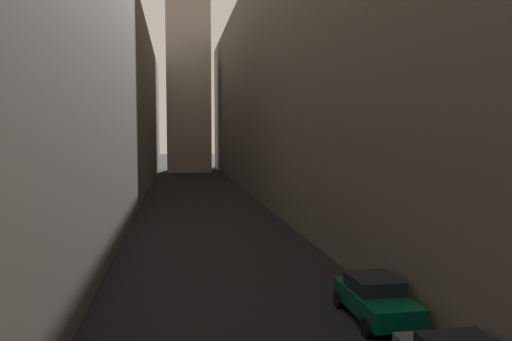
% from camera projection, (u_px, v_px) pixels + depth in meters
% --- Properties ---
extents(ground_plane, '(264.00, 264.00, 0.00)m').
position_uv_depth(ground_plane, '(203.00, 207.00, 42.55)').
color(ground_plane, black).
extents(building_block_left, '(12.97, 108.00, 19.39)m').
position_uv_depth(building_block_left, '(62.00, 96.00, 41.88)').
color(building_block_left, '#60594F').
rests_on(building_block_left, ground).
extents(building_block_right, '(11.21, 108.00, 23.24)m').
position_uv_depth(building_block_right, '(319.00, 79.00, 45.51)').
color(building_block_right, '#60594F').
rests_on(building_block_right, ground).
extents(parked_car_right_far, '(1.96, 3.91, 1.44)m').
position_uv_depth(parked_car_right_far, '(376.00, 298.00, 16.48)').
color(parked_car_right_far, '#05472D').
rests_on(parked_car_right_far, ground).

